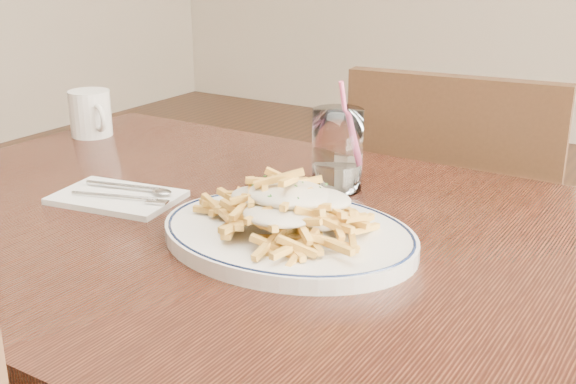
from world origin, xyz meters
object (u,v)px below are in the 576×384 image
Objects in this scene: fries_plate at (288,235)px; water_glass at (337,155)px; coffee_mug at (91,114)px; table at (248,275)px; loaded_fries at (288,202)px; chair_far at (454,248)px.

water_glass is at bearing 102.76° from fries_plate.
water_glass is at bearing -2.22° from coffee_mug.
table is at bearing -100.30° from water_glass.
water_glass is 0.56m from coffee_mug.
loaded_fries is 0.23m from water_glass.
fries_plate is 3.74× the size of coffee_mug.
fries_plate is 0.23m from water_glass.
loaded_fries is 2.37× the size of coffee_mug.
coffee_mug is at bearing 158.33° from fries_plate.
loaded_fries is (-0.00, -0.65, 0.31)m from chair_far.
table is 1.36× the size of chair_far.
chair_far is at bearing 33.80° from coffee_mug.
coffee_mug is (-0.61, 0.24, -0.01)m from loaded_fries.
table is 7.01× the size of water_glass.
fries_plate is (-0.00, -0.65, 0.26)m from chair_far.
table is 0.58m from coffee_mug.
table is 0.65m from chair_far.
coffee_mug reaches higher than fries_plate.
loaded_fries reaches higher than table.
chair_far is (0.09, 0.62, -0.17)m from table.
chair_far is at bearing 89.76° from loaded_fries.
water_glass reaches higher than fries_plate.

